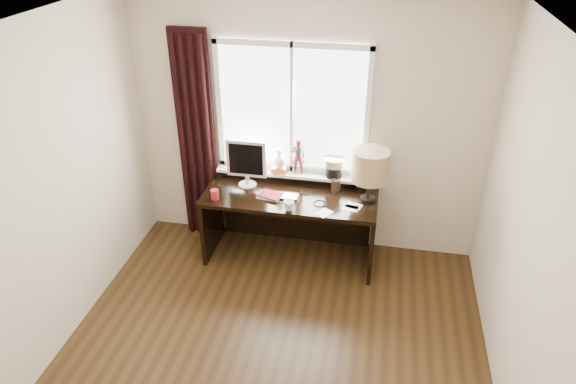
% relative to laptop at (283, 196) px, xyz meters
% --- Properties ---
extents(floor, '(3.50, 4.00, 0.00)m').
position_rel_laptop_xyz_m(floor, '(0.16, -1.57, -0.76)').
color(floor, '#402A11').
rests_on(floor, ground).
extents(ceiling, '(3.50, 4.00, 0.00)m').
position_rel_laptop_xyz_m(ceiling, '(0.16, -1.57, 1.84)').
color(ceiling, white).
rests_on(ceiling, wall_back).
extents(wall_back, '(3.50, 0.00, 2.60)m').
position_rel_laptop_xyz_m(wall_back, '(0.16, 0.43, 0.54)').
color(wall_back, beige).
rests_on(wall_back, ground).
extents(wall_left, '(0.00, 4.00, 2.60)m').
position_rel_laptop_xyz_m(wall_left, '(-1.59, -1.57, 0.54)').
color(wall_left, beige).
rests_on(wall_left, ground).
extents(wall_right, '(0.00, 4.00, 2.60)m').
position_rel_laptop_xyz_m(wall_right, '(1.91, -1.57, 0.54)').
color(wall_right, beige).
rests_on(wall_right, ground).
extents(laptop, '(0.30, 0.19, 0.02)m').
position_rel_laptop_xyz_m(laptop, '(0.00, 0.00, 0.00)').
color(laptop, silver).
rests_on(laptop, desk).
extents(mug, '(0.13, 0.13, 0.10)m').
position_rel_laptop_xyz_m(mug, '(0.10, -0.22, 0.04)').
color(mug, white).
rests_on(mug, desk).
extents(red_cup, '(0.08, 0.08, 0.10)m').
position_rel_laptop_xyz_m(red_cup, '(-0.63, -0.16, 0.04)').
color(red_cup, maroon).
rests_on(red_cup, desk).
extents(window, '(1.52, 0.20, 1.40)m').
position_rel_laptop_xyz_m(window, '(0.02, 0.38, 0.55)').
color(window, white).
rests_on(window, ground).
extents(curtain, '(0.38, 0.09, 2.25)m').
position_rel_laptop_xyz_m(curtain, '(-0.97, 0.33, 0.35)').
color(curtain, black).
rests_on(curtain, floor).
extents(desk, '(1.70, 0.70, 0.75)m').
position_rel_laptop_xyz_m(desk, '(0.06, 0.15, -0.26)').
color(desk, black).
rests_on(desk, floor).
extents(monitor, '(0.40, 0.18, 0.49)m').
position_rel_laptop_xyz_m(monitor, '(-0.40, 0.16, 0.27)').
color(monitor, beige).
rests_on(monitor, desk).
extents(notebook_stack, '(0.25, 0.20, 0.03)m').
position_rel_laptop_xyz_m(notebook_stack, '(-0.12, -0.02, 0.00)').
color(notebook_stack, beige).
rests_on(notebook_stack, desk).
extents(brush_holder, '(0.09, 0.09, 0.25)m').
position_rel_laptop_xyz_m(brush_holder, '(0.49, 0.22, 0.05)').
color(brush_holder, black).
rests_on(brush_holder, desk).
extents(icon_frame, '(0.10, 0.04, 0.13)m').
position_rel_laptop_xyz_m(icon_frame, '(0.74, 0.35, 0.05)').
color(icon_frame, gold).
rests_on(icon_frame, desk).
extents(table_lamp, '(0.35, 0.35, 0.52)m').
position_rel_laptop_xyz_m(table_lamp, '(0.81, 0.10, 0.35)').
color(table_lamp, black).
rests_on(table_lamp, desk).
extents(loose_papers, '(0.43, 0.35, 0.00)m').
position_rel_laptop_xyz_m(loose_papers, '(0.59, -0.11, -0.01)').
color(loose_papers, white).
rests_on(loose_papers, desk).
extents(desk_cables, '(0.44, 0.40, 0.01)m').
position_rel_laptop_xyz_m(desk_cables, '(0.37, 0.06, -0.01)').
color(desk_cables, black).
rests_on(desk_cables, desk).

